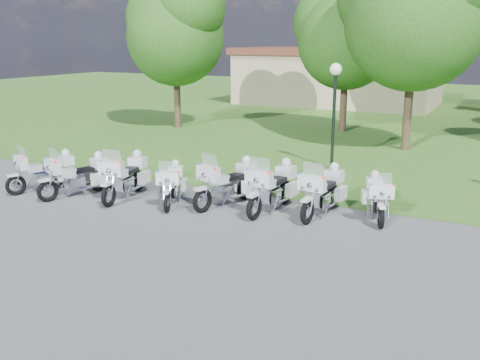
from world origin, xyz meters
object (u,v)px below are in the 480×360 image
at_px(motorcycle_4, 228,182).
at_px(motorcycle_6, 323,191).
at_px(motorcycle_1, 78,175).
at_px(motorcycle_3, 172,184).
at_px(motorcycle_0, 45,171).
at_px(motorcycle_7, 377,197).
at_px(motorcycle_5, 273,186).
at_px(lamp_post, 335,89).
at_px(motorcycle_2, 126,176).

xyz_separation_m(motorcycle_4, motorcycle_6, (2.73, 0.42, -0.02)).
distance_m(motorcycle_1, motorcycle_3, 3.11).
xyz_separation_m(motorcycle_1, motorcycle_4, (4.57, 1.27, 0.03)).
relative_size(motorcycle_0, motorcycle_7, 1.07).
bearing_deg(motorcycle_3, motorcycle_1, -12.09).
bearing_deg(motorcycle_5, motorcycle_0, 15.88).
bearing_deg(motorcycle_0, motorcycle_4, -145.12).
distance_m(motorcycle_1, lamp_post, 9.48).
relative_size(motorcycle_5, motorcycle_6, 1.04).
bearing_deg(motorcycle_3, motorcycle_0, -15.81).
distance_m(motorcycle_2, motorcycle_3, 1.60).
distance_m(motorcycle_1, motorcycle_4, 4.75).
bearing_deg(motorcycle_0, motorcycle_1, -157.25).
bearing_deg(motorcycle_4, motorcycle_3, 38.70).
height_order(motorcycle_3, motorcycle_5, motorcycle_5).
bearing_deg(motorcycle_0, lamp_post, -112.51).
bearing_deg(motorcycle_7, lamp_post, -81.12).
xyz_separation_m(motorcycle_0, lamp_post, (7.21, 7.11, 2.31)).
height_order(motorcycle_4, lamp_post, lamp_post).
bearing_deg(motorcycle_2, motorcycle_5, -177.89).
relative_size(motorcycle_4, motorcycle_7, 1.19).
bearing_deg(motorcycle_5, motorcycle_2, 16.28).
bearing_deg(motorcycle_2, motorcycle_3, 175.84).
distance_m(motorcycle_0, lamp_post, 10.39).
distance_m(motorcycle_3, motorcycle_6, 4.39).
height_order(motorcycle_1, motorcycle_3, motorcycle_1).
xyz_separation_m(motorcycle_1, motorcycle_3, (3.04, 0.65, -0.07)).
distance_m(motorcycle_5, lamp_post, 6.15).
relative_size(motorcycle_7, lamp_post, 0.52).
relative_size(motorcycle_0, motorcycle_5, 0.86).
bearing_deg(motorcycle_7, motorcycle_0, -9.07).
relative_size(motorcycle_1, motorcycle_7, 1.12).
height_order(motorcycle_3, motorcycle_6, motorcycle_6).
height_order(motorcycle_3, lamp_post, lamp_post).
height_order(motorcycle_5, motorcycle_6, motorcycle_5).
xyz_separation_m(motorcycle_3, motorcycle_7, (5.65, 1.41, -0.00)).
distance_m(motorcycle_5, motorcycle_7, 2.84).
relative_size(motorcycle_6, lamp_post, 0.62).
bearing_deg(lamp_post, motorcycle_7, -60.52).
bearing_deg(motorcycle_1, motorcycle_2, -140.51).
distance_m(motorcycle_7, lamp_post, 6.27).
height_order(motorcycle_1, motorcycle_6, motorcycle_6).
xyz_separation_m(motorcycle_2, lamp_post, (4.39, 6.61, 2.26)).
relative_size(motorcycle_0, motorcycle_1, 0.95).
relative_size(motorcycle_5, lamp_post, 0.64).
distance_m(motorcycle_5, motorcycle_6, 1.40).
relative_size(motorcycle_5, motorcycle_7, 1.24).
relative_size(motorcycle_4, motorcycle_5, 0.96).
bearing_deg(motorcycle_6, motorcycle_2, 16.30).
xyz_separation_m(motorcycle_0, motorcycle_1, (1.38, -0.00, 0.02)).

